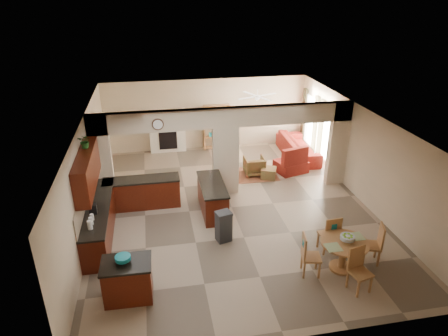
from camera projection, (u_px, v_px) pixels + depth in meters
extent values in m
plane|color=gray|center=(232.00, 207.00, 11.96)|extent=(10.00, 10.00, 0.00)
plane|color=white|center=(233.00, 118.00, 10.80)|extent=(10.00, 10.00, 0.00)
plane|color=#C4B18F|center=(207.00, 114.00, 15.85)|extent=(8.00, 0.00, 8.00)
plane|color=#C4B18F|center=(290.00, 281.00, 6.91)|extent=(8.00, 0.00, 8.00)
plane|color=#C4B18F|center=(86.00, 176.00, 10.71)|extent=(0.00, 10.00, 10.00)
plane|color=#C4B18F|center=(362.00, 155.00, 12.05)|extent=(0.00, 10.00, 10.00)
cube|color=#C4B18F|center=(101.00, 160.00, 11.66)|extent=(0.60, 0.25, 2.80)
cube|color=#C4B18F|center=(226.00, 161.00, 12.40)|extent=(0.80, 0.25, 2.20)
cube|color=#C4B18F|center=(338.00, 144.00, 12.89)|extent=(0.60, 0.25, 2.80)
cube|color=#C4B18F|center=(226.00, 117.00, 11.81)|extent=(8.00, 0.25, 0.60)
cube|color=#3B0C06|center=(100.00, 221.00, 10.45)|extent=(0.60, 3.20, 0.86)
cube|color=black|center=(98.00, 206.00, 10.26)|extent=(0.62, 3.22, 0.05)
cube|color=tan|center=(84.00, 196.00, 10.08)|extent=(0.02, 3.20, 0.55)
cube|color=#3B0C06|center=(142.00, 193.00, 11.86)|extent=(2.20, 0.60, 0.86)
cube|color=black|center=(141.00, 180.00, 11.67)|extent=(2.22, 0.62, 0.05)
cube|color=#3B0C06|center=(87.00, 170.00, 9.81)|extent=(0.35, 2.40, 0.90)
cube|color=#3B0C06|center=(212.00, 198.00, 11.59)|extent=(0.65, 1.80, 0.86)
cube|color=black|center=(212.00, 184.00, 11.40)|extent=(0.70, 1.85, 0.05)
cube|color=silver|center=(217.00, 213.00, 10.84)|extent=(0.58, 0.04, 0.70)
cylinder|color=#4C2B19|center=(158.00, 124.00, 11.37)|extent=(0.34, 0.03, 0.34)
cube|color=brown|center=(253.00, 174.00, 14.04)|extent=(1.60, 1.30, 0.01)
cube|color=white|center=(168.00, 138.00, 15.79)|extent=(1.40, 0.28, 1.10)
cube|color=black|center=(168.00, 141.00, 15.69)|extent=(0.70, 0.04, 0.70)
cube|color=white|center=(167.00, 124.00, 15.52)|extent=(1.60, 0.35, 0.10)
cube|color=#9A6235|center=(216.00, 127.00, 15.95)|extent=(1.00, 0.32, 1.80)
cube|color=white|center=(328.00, 136.00, 14.18)|extent=(0.02, 0.90, 1.90)
cube|color=white|center=(310.00, 121.00, 15.70)|extent=(0.02, 0.90, 1.90)
cube|color=white|center=(318.00, 132.00, 15.00)|extent=(0.02, 0.70, 2.10)
cube|color=#3D1F18|center=(334.00, 141.00, 13.64)|extent=(0.10, 0.28, 2.30)
cube|color=#3D1F18|center=(320.00, 130.00, 14.71)|extent=(0.10, 0.28, 2.30)
cube|color=#3D1F18|center=(315.00, 126.00, 15.16)|extent=(0.10, 0.28, 2.30)
cube|color=#3D1F18|center=(304.00, 117.00, 16.23)|extent=(0.10, 0.28, 2.30)
cylinder|color=white|center=(257.00, 96.00, 13.83)|extent=(1.00, 1.00, 0.10)
cube|color=#3B0C06|center=(128.00, 281.00, 8.35)|extent=(1.00, 0.71, 0.84)
cube|color=black|center=(126.00, 264.00, 8.17)|extent=(1.05, 0.76, 0.05)
cylinder|color=teal|center=(123.00, 259.00, 8.14)|extent=(0.32, 0.32, 0.15)
cube|color=#292A2C|center=(224.00, 227.00, 10.27)|extent=(0.43, 0.39, 0.77)
cylinder|color=#9A6235|center=(345.00, 243.00, 9.07)|extent=(1.10, 1.10, 0.04)
cylinder|color=#9A6235|center=(343.00, 255.00, 9.22)|extent=(0.16, 0.16, 0.71)
cylinder|color=#9A6235|center=(341.00, 267.00, 9.37)|extent=(0.56, 0.56, 0.06)
cylinder|color=#6FB426|center=(347.00, 238.00, 9.04)|extent=(0.33, 0.33, 0.18)
imported|color=maroon|center=(298.00, 147.00, 15.38)|extent=(2.71, 1.16, 0.78)
cube|color=maroon|center=(291.00, 166.00, 14.20)|extent=(1.20, 1.07, 0.41)
imported|color=maroon|center=(254.00, 166.00, 13.95)|extent=(0.69, 0.71, 0.64)
cube|color=maroon|center=(269.00, 173.00, 13.72)|extent=(0.64, 0.64, 0.36)
imported|color=#154813|center=(85.00, 141.00, 9.86)|extent=(0.40, 0.37, 0.36)
cube|color=#9A6235|center=(328.00, 235.00, 9.85)|extent=(0.45, 0.45, 0.05)
cube|color=#9A6235|center=(330.00, 238.00, 10.13)|extent=(0.04, 0.04, 0.44)
cube|color=#9A6235|center=(318.00, 240.00, 10.05)|extent=(0.04, 0.04, 0.44)
cube|color=#9A6235|center=(337.00, 246.00, 9.83)|extent=(0.04, 0.04, 0.44)
cube|color=#9A6235|center=(324.00, 248.00, 9.75)|extent=(0.04, 0.04, 0.44)
cube|color=#9A6235|center=(333.00, 229.00, 9.55)|extent=(0.42, 0.07, 0.55)
cube|color=teal|center=(334.00, 227.00, 9.50)|extent=(0.14, 0.02, 0.14)
cube|color=#9A6235|center=(371.00, 246.00, 9.44)|extent=(0.53, 0.53, 0.05)
cube|color=#9A6235|center=(361.00, 249.00, 9.71)|extent=(0.04, 0.04, 0.44)
cube|color=#9A6235|center=(363.00, 257.00, 9.41)|extent=(0.04, 0.04, 0.44)
cube|color=#9A6235|center=(375.00, 250.00, 9.67)|extent=(0.04, 0.04, 0.44)
cube|color=#9A6235|center=(378.00, 259.00, 9.36)|extent=(0.04, 0.04, 0.44)
cube|color=#9A6235|center=(381.00, 236.00, 9.29)|extent=(0.17, 0.41, 0.55)
cube|color=teal|center=(383.00, 233.00, 9.26)|extent=(0.05, 0.14, 0.14)
cube|color=#9A6235|center=(360.00, 273.00, 8.53)|extent=(0.51, 0.51, 0.05)
cube|color=#9A6235|center=(358.00, 289.00, 8.42)|extent=(0.04, 0.04, 0.44)
cube|color=#9A6235|center=(371.00, 284.00, 8.55)|extent=(0.04, 0.04, 0.44)
cube|color=#9A6235|center=(347.00, 279.00, 8.70)|extent=(0.04, 0.04, 0.44)
cube|color=#9A6235|center=(359.00, 275.00, 8.83)|extent=(0.04, 0.04, 0.44)
cube|color=#9A6235|center=(356.00, 257.00, 8.56)|extent=(0.42, 0.14, 0.55)
cube|color=teal|center=(356.00, 254.00, 8.56)|extent=(0.14, 0.04, 0.14)
cube|color=#9A6235|center=(311.00, 257.00, 9.04)|extent=(0.50, 0.50, 0.05)
cube|color=#9A6235|center=(319.00, 270.00, 8.98)|extent=(0.04, 0.04, 0.44)
cube|color=#9A6235|center=(316.00, 261.00, 9.29)|extent=(0.04, 0.04, 0.44)
cube|color=#9A6235|center=(304.00, 270.00, 8.98)|extent=(0.04, 0.04, 0.44)
cube|color=#9A6235|center=(302.00, 261.00, 9.29)|extent=(0.04, 0.04, 0.44)
cube|color=#9A6235|center=(304.00, 246.00, 8.92)|extent=(0.12, 0.42, 0.55)
cube|color=teal|center=(303.00, 243.00, 8.89)|extent=(0.04, 0.14, 0.14)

